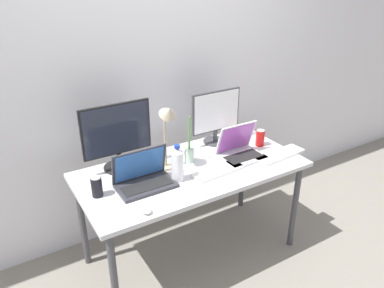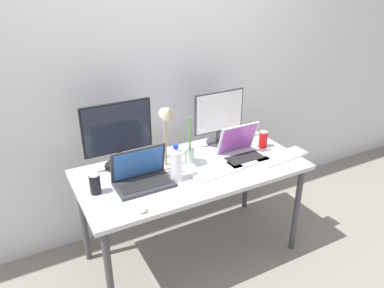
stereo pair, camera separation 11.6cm
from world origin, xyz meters
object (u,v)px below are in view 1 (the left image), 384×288
soda_can_near_keyboard (260,138)px  soda_can_by_laptop (97,187)px  water_bottle (177,164)px  desk_lamp (168,125)px  keyboard_main (218,171)px  keyboard_aux (280,155)px  bamboo_vase (189,153)px  mouse_by_keyboard (145,209)px  monitor_center (216,115)px  monitor_left (117,135)px  laptop_silver (144,178)px  laptop_secondary (240,149)px  work_desk (192,176)px

soda_can_near_keyboard → soda_can_by_laptop: 1.29m
water_bottle → soda_can_near_keyboard: water_bottle is taller
water_bottle → desk_lamp: 0.26m
keyboard_main → keyboard_aux: 0.52m
bamboo_vase → soda_can_by_laptop: bearing=-172.8°
mouse_by_keyboard → soda_can_near_keyboard: 1.16m
monitor_center → desk_lamp: size_ratio=0.87×
soda_can_near_keyboard → bamboo_vase: bamboo_vase is taller
water_bottle → soda_can_near_keyboard: bearing=9.0°
monitor_left → keyboard_aux: 1.16m
water_bottle → desk_lamp: size_ratio=0.52×
bamboo_vase → desk_lamp: size_ratio=0.71×
monitor_center → laptop_silver: 0.81m
laptop_silver → keyboard_aux: (1.00, -0.15, -0.04)m
monitor_left → laptop_secondary: size_ratio=1.54×
desk_lamp → mouse_by_keyboard: bearing=-133.9°
monitor_center → soda_can_by_laptop: size_ratio=3.29×
mouse_by_keyboard → water_bottle: bearing=26.5°
laptop_silver → soda_can_near_keyboard: laptop_silver is taller
work_desk → keyboard_aux: size_ratio=3.84×
laptop_secondary → soda_can_near_keyboard: laptop_secondary is taller
keyboard_aux → keyboard_main: bearing=171.7°
monitor_center → keyboard_aux: monitor_center is taller
laptop_silver → keyboard_main: (0.49, -0.11, -0.04)m
monitor_left → bamboo_vase: monitor_left is taller
mouse_by_keyboard → soda_can_near_keyboard: bearing=10.7°
keyboard_aux → soda_can_by_laptop: (-1.29, 0.18, 0.05)m
monitor_left → desk_lamp: desk_lamp is taller
bamboo_vase → soda_can_near_keyboard: bearing=-4.6°
soda_can_by_laptop → work_desk: bearing=0.2°
keyboard_aux → desk_lamp: size_ratio=0.84×
monitor_left → laptop_silver: size_ratio=1.31×
laptop_silver → bamboo_vase: bamboo_vase is taller
laptop_silver → desk_lamp: size_ratio=0.75×
monitor_left → soda_can_by_laptop: monitor_left is taller
laptop_silver → desk_lamp: bearing=21.9°
desk_lamp → laptop_secondary: bearing=-9.7°
laptop_silver → bamboo_vase: bearing=16.3°
soda_can_by_laptop → soda_can_near_keyboard: bearing=1.7°
work_desk → mouse_by_keyboard: mouse_by_keyboard is taller
soda_can_near_keyboard → bamboo_vase: (-0.60, 0.05, 0.00)m
soda_can_near_keyboard → desk_lamp: size_ratio=0.26×
monitor_left → soda_can_near_keyboard: size_ratio=3.72×
bamboo_vase → desk_lamp: (-0.18, -0.03, 0.26)m
water_bottle → monitor_center: bearing=33.3°
monitor_left → water_bottle: bearing=-53.2°
laptop_silver → keyboard_aux: 1.02m
laptop_secondary → soda_can_near_keyboard: bearing=15.4°
work_desk → monitor_left: (-0.42, 0.25, 0.31)m
water_bottle → bamboo_vase: bamboo_vase is taller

